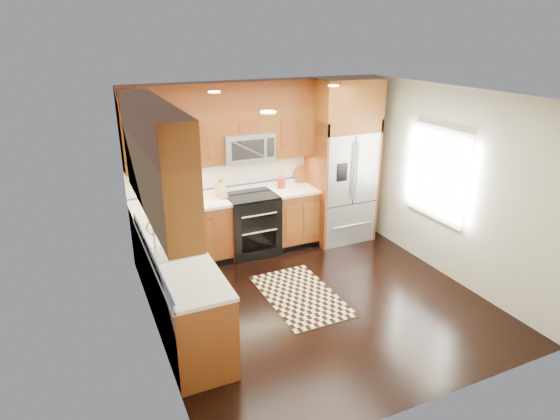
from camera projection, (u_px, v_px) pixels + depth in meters
name	position (u px, v px, depth m)	size (l,w,h in m)	color
ground	(317.00, 300.00, 6.05)	(4.00, 4.00, 0.00)	black
wall_back	(258.00, 165.00, 7.28)	(4.00, 0.02, 2.60)	beige
wall_left	(150.00, 234.00, 4.81)	(0.02, 4.00, 2.60)	beige
wall_right	(449.00, 185.00, 6.35)	(0.02, 4.00, 2.60)	beige
window	(438.00, 174.00, 6.48)	(0.04, 1.10, 1.30)	white
base_cabinets	(203.00, 258.00, 6.17)	(2.85, 3.00, 0.90)	brown
countertop	(209.00, 220.00, 6.16)	(2.86, 3.01, 0.04)	white
upper_cabinets	(198.00, 137.00, 5.80)	(2.85, 3.00, 1.15)	#8D5B1C
range	(252.00, 224.00, 7.20)	(0.76, 0.67, 0.95)	black
microwave	(247.00, 147.00, 6.89)	(0.76, 0.40, 0.42)	#B2B2B7
refrigerator	(342.00, 161.00, 7.47)	(0.98, 0.75, 2.60)	#B2B2B7
sink_faucet	(173.00, 247.00, 5.21)	(0.54, 0.44, 0.37)	#B2B2B7
rug	(300.00, 295.00, 6.14)	(0.87, 1.46, 0.01)	black
knife_block	(221.00, 190.00, 6.89)	(0.15, 0.17, 0.29)	#AC8353
utensil_crock	(281.00, 181.00, 7.33)	(0.14, 0.14, 0.34)	maroon
cutting_board	(302.00, 182.00, 7.65)	(0.29, 0.29, 0.02)	#8D5B1C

